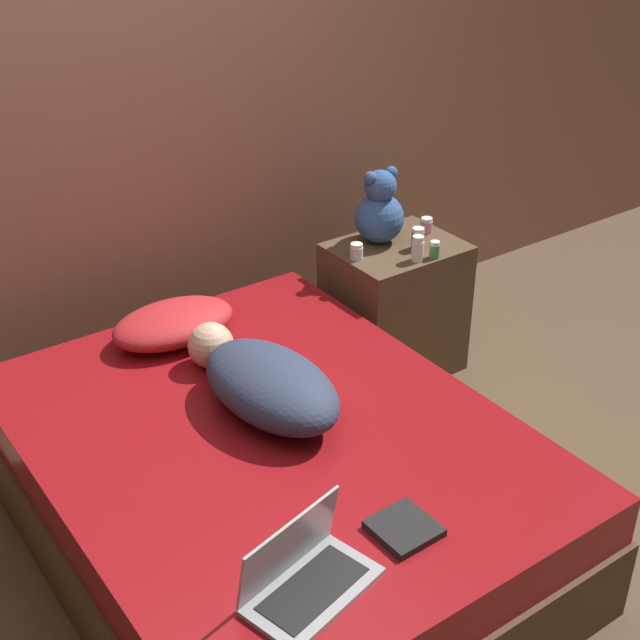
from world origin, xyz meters
TOP-DOWN VIEW (x-y plane):
  - ground_plane at (0.00, 0.00)m, footprint 12.00×12.00m
  - wall_back at (0.00, 1.20)m, footprint 8.00×0.06m
  - bed at (0.00, 0.00)m, footprint 1.43×1.84m
  - nightstand at (1.04, 0.62)m, footprint 0.53×0.42m
  - pillow at (0.02, 0.69)m, footprint 0.48×0.31m
  - person_lying at (0.07, 0.12)m, footprint 0.37×0.74m
  - laptop at (-0.29, -0.62)m, footprint 0.39×0.28m
  - teddy_bear at (1.01, 0.70)m, footprint 0.21×0.21m
  - bottle_pink at (1.23, 0.65)m, footprint 0.05×0.05m
  - bottle_white at (1.01, 0.46)m, footprint 0.05×0.05m
  - bottle_green at (1.09, 0.44)m, footprint 0.04×0.04m
  - bottle_red at (1.09, 0.55)m, footprint 0.05×0.05m
  - bottle_clear at (0.82, 0.62)m, footprint 0.05×0.05m
  - book at (0.05, -0.61)m, footprint 0.17×0.17m

SIDE VIEW (x-z plane):
  - ground_plane at x=0.00m, z-range 0.00..0.00m
  - bed at x=0.00m, z-range 0.00..0.46m
  - nightstand at x=1.04m, z-range 0.00..0.60m
  - book at x=0.05m, z-range 0.46..0.49m
  - laptop at x=-0.29m, z-range 0.41..0.62m
  - pillow at x=0.02m, z-range 0.46..0.59m
  - person_lying at x=0.07m, z-range 0.46..0.66m
  - bottle_pink at x=1.23m, z-range 0.60..0.67m
  - bottle_clear at x=0.82m, z-range 0.60..0.67m
  - bottle_green at x=1.09m, z-range 0.60..0.68m
  - bottle_red at x=1.09m, z-range 0.60..0.70m
  - bottle_white at x=1.01m, z-range 0.60..0.71m
  - teddy_bear at x=1.01m, z-range 0.58..0.91m
  - wall_back at x=0.00m, z-range 0.00..2.60m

